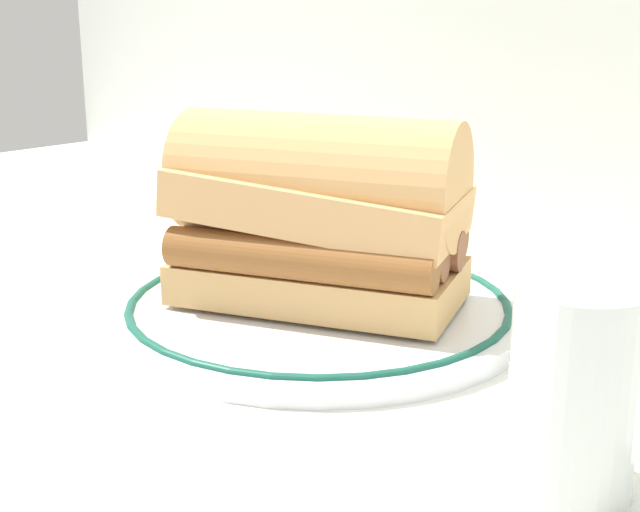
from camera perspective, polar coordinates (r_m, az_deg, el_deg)
name	(u,v)px	position (r m, az deg, el deg)	size (l,w,h in m)	color
ground_plane	(278,334)	(0.61, -2.55, -4.75)	(1.50, 1.50, 0.00)	white
plate	(320,309)	(0.63, 0.00, -3.26)	(0.28, 0.28, 0.01)	white
sausage_sandwich	(320,212)	(0.61, 0.00, 2.70)	(0.21, 0.17, 0.12)	tan
drinking_glass	(573,405)	(0.43, 15.16, -8.74)	(0.06, 0.06, 0.10)	silver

